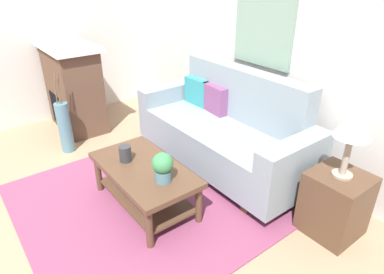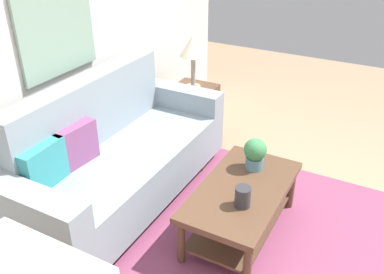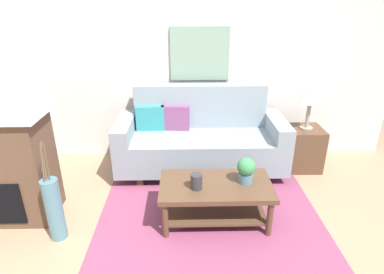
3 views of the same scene
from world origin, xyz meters
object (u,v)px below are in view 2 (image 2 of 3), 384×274
(couch, at_px, (118,157))
(framed_painting, at_px, (57,30))
(throw_pillow_teal, at_px, (43,166))
(potted_plant_tabletop, at_px, (255,153))
(tabletop_vase, at_px, (243,197))
(coffee_table, at_px, (242,200))
(table_lamp, at_px, (193,48))
(throw_pillow_plum, at_px, (75,145))
(side_table, at_px, (193,111))

(couch, bearing_deg, framed_painting, 90.00)
(throw_pillow_teal, xyz_separation_m, framed_painting, (0.65, 0.34, 0.75))
(potted_plant_tabletop, relative_size, framed_painting, 0.34)
(couch, xyz_separation_m, tabletop_vase, (-0.10, -1.15, 0.08))
(tabletop_vase, height_order, framed_painting, framed_painting)
(framed_painting, bearing_deg, coffee_table, -86.50)
(tabletop_vase, height_order, table_lamp, table_lamp)
(coffee_table, height_order, potted_plant_tabletop, potted_plant_tabletop)
(throw_pillow_plum, bearing_deg, tabletop_vase, -80.07)
(potted_plant_tabletop, bearing_deg, throw_pillow_plum, 121.00)
(coffee_table, bearing_deg, couch, 95.01)
(tabletop_vase, distance_m, side_table, 1.87)
(couch, distance_m, throw_pillow_plum, 0.43)
(throw_pillow_plum, height_order, framed_painting, framed_painting)
(throw_pillow_plum, height_order, side_table, throw_pillow_plum)
(throw_pillow_plum, bearing_deg, throw_pillow_teal, 180.00)
(side_table, height_order, table_lamp, table_lamp)
(throw_pillow_teal, bearing_deg, framed_painting, 27.80)
(throw_pillow_teal, distance_m, framed_painting, 1.05)
(potted_plant_tabletop, xyz_separation_m, table_lamp, (0.97, 1.07, 0.42))
(table_lamp, bearing_deg, potted_plant_tabletop, -132.14)
(couch, relative_size, framed_painting, 2.75)
(throw_pillow_teal, relative_size, throw_pillow_plum, 1.00)
(tabletop_vase, bearing_deg, coffee_table, 21.46)
(potted_plant_tabletop, bearing_deg, throw_pillow_teal, 131.19)
(throw_pillow_plum, xyz_separation_m, side_table, (1.67, -0.11, -0.40))
(table_lamp, bearing_deg, coffee_table, -139.07)
(throw_pillow_teal, height_order, table_lamp, table_lamp)
(couch, distance_m, table_lamp, 1.46)
(potted_plant_tabletop, distance_m, side_table, 1.47)
(tabletop_vase, xyz_separation_m, framed_painting, (0.10, 1.62, 0.93))
(coffee_table, bearing_deg, tabletop_vase, -158.54)
(coffee_table, distance_m, tabletop_vase, 0.28)
(coffee_table, bearing_deg, framed_painting, 93.50)
(coffee_table, xyz_separation_m, tabletop_vase, (-0.19, -0.08, 0.19))
(coffee_table, bearing_deg, potted_plant_tabletop, 4.47)
(throw_pillow_teal, distance_m, side_table, 2.04)
(couch, xyz_separation_m, framed_painting, (-0.00, 0.47, 1.00))
(side_table, bearing_deg, throw_pillow_teal, 176.76)
(throw_pillow_teal, distance_m, coffee_table, 1.46)
(throw_pillow_teal, height_order, tabletop_vase, throw_pillow_teal)
(couch, bearing_deg, tabletop_vase, -94.93)
(throw_pillow_plum, height_order, potted_plant_tabletop, throw_pillow_plum)
(throw_pillow_plum, relative_size, coffee_table, 0.33)
(throw_pillow_teal, bearing_deg, couch, -11.08)
(couch, xyz_separation_m, side_table, (1.35, 0.01, -0.15))
(table_lamp, relative_size, framed_painting, 0.75)
(coffee_table, relative_size, framed_painting, 1.44)
(framed_painting, bearing_deg, couch, -90.00)
(potted_plant_tabletop, height_order, side_table, potted_plant_tabletop)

